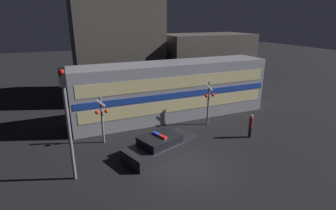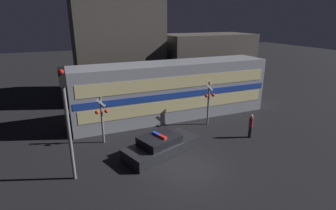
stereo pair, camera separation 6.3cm
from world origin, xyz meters
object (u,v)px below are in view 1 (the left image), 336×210
pedestrian (251,126)px  train (172,90)px  police_car (162,146)px  crossing_signal_near (209,100)px  traffic_light_corner (67,112)px

pedestrian → train: bearing=119.1°
train → police_car: (-3.17, -5.59, -1.77)m
police_car → crossing_signal_near: bearing=10.5°
train → traffic_light_corner: 10.48m
train → traffic_light_corner: (-8.24, -6.34, 1.39)m
pedestrian → traffic_light_corner: traffic_light_corner is taller
train → police_car: bearing=-119.6°
crossing_signal_near → traffic_light_corner: size_ratio=0.58×
pedestrian → traffic_light_corner: size_ratio=0.29×
pedestrian → police_car: bearing=177.7°
police_car → traffic_light_corner: size_ratio=0.89×
train → police_car: train is taller
police_car → pedestrian: pedestrian is taller
train → pedestrian: bearing=-60.9°
pedestrian → crossing_signal_near: crossing_signal_near is taller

